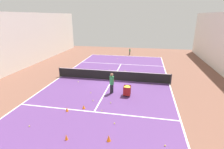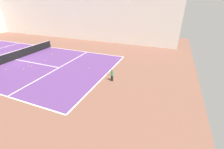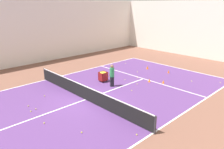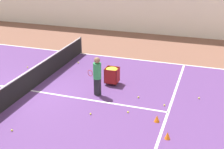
{
  "view_description": "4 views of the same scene",
  "coord_description": "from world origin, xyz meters",
  "px_view_note": "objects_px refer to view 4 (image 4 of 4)",
  "views": [
    {
      "loc": [
        -3.15,
        15.96,
        6.08
      ],
      "look_at": [
        0.0,
        0.0,
        0.59
      ],
      "focal_mm": 28.0,
      "sensor_mm": 36.0,
      "label": 1
    },
    {
      "loc": [
        -10.83,
        -16.32,
        6.08
      ],
      "look_at": [
        -0.56,
        -12.16,
        0.59
      ],
      "focal_mm": 24.0,
      "sensor_mm": 36.0,
      "label": 2
    },
    {
      "loc": [
        10.83,
        -7.92,
        6.08
      ],
      "look_at": [
        -0.57,
        3.0,
        0.96
      ],
      "focal_mm": 35.0,
      "sensor_mm": 36.0,
      "label": 3
    },
    {
      "loc": [
        10.83,
        7.48,
        6.08
      ],
      "look_at": [
        -1.86,
        3.23,
        0.48
      ],
      "focal_mm": 50.0,
      "sensor_mm": 36.0,
      "label": 4
    }
  ],
  "objects_px": {
    "training_cone_0": "(157,118)",
    "coach_at_net": "(97,74)",
    "tennis_net": "(30,80)",
    "ball_cart": "(112,73)"
  },
  "relations": [
    {
      "from": "training_cone_0",
      "to": "coach_at_net",
      "type": "bearing_deg",
      "value": -115.81
    },
    {
      "from": "tennis_net",
      "to": "training_cone_0",
      "type": "height_order",
      "value": "tennis_net"
    },
    {
      "from": "coach_at_net",
      "to": "training_cone_0",
      "type": "bearing_deg",
      "value": 173.06
    },
    {
      "from": "tennis_net",
      "to": "coach_at_net",
      "type": "relative_size",
      "value": 6.48
    },
    {
      "from": "tennis_net",
      "to": "ball_cart",
      "type": "distance_m",
      "value": 3.73
    },
    {
      "from": "ball_cart",
      "to": "training_cone_0",
      "type": "distance_m",
      "value": 3.8
    },
    {
      "from": "coach_at_net",
      "to": "ball_cart",
      "type": "bearing_deg",
      "value": -81.38
    },
    {
      "from": "tennis_net",
      "to": "coach_at_net",
      "type": "bearing_deg",
      "value": 100.73
    },
    {
      "from": "ball_cart",
      "to": "training_cone_0",
      "type": "relative_size",
      "value": 3.06
    },
    {
      "from": "tennis_net",
      "to": "ball_cart",
      "type": "bearing_deg",
      "value": 119.94
    }
  ]
}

